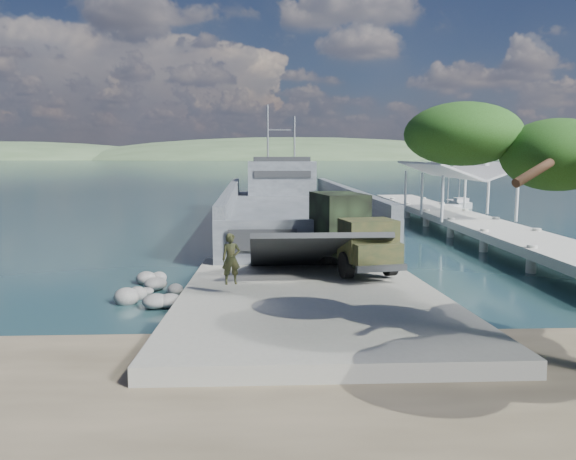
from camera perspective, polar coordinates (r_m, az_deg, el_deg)
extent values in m
plane|color=#1C4043|center=(23.45, 2.00, -6.66)|extent=(1400.00, 1400.00, 0.00)
cube|color=gray|center=(22.42, 2.20, -6.68)|extent=(10.00, 18.00, 0.50)
cube|color=#AAABA1|center=(43.53, 17.37, 1.02)|extent=(4.00, 44.00, 0.50)
cube|color=#3F444A|center=(44.95, 0.03, 0.92)|extent=(10.44, 32.82, 2.72)
cube|color=#3F444A|center=(44.69, -5.83, 3.43)|extent=(1.30, 32.64, 1.41)
cube|color=#3F444A|center=(45.28, 5.82, 3.49)|extent=(1.30, 32.64, 1.41)
cube|color=#3F444A|center=(28.87, 2.13, -1.72)|extent=(9.80, 0.63, 2.83)
cube|color=#3F444A|center=(55.54, -0.70, 5.32)|extent=(6.61, 4.48, 3.26)
cube|color=#26282A|center=(55.49, -0.70, 7.23)|extent=(5.51, 3.59, 0.44)
cylinder|color=#939698|center=(55.47, -2.07, 9.81)|extent=(0.17, 0.17, 5.44)
cylinder|color=#939698|center=(55.59, 0.66, 9.25)|extent=(0.17, 0.17, 4.35)
cylinder|color=black|center=(24.36, 5.95, -3.56)|extent=(0.62, 1.20, 1.15)
cylinder|color=black|center=(25.12, 10.30, -3.30)|extent=(0.62, 1.20, 1.15)
cylinder|color=black|center=(27.14, 3.75, -2.37)|extent=(0.62, 1.20, 1.15)
cylinder|color=black|center=(27.83, 7.73, -2.17)|extent=(0.62, 1.20, 1.15)
cylinder|color=black|center=(28.80, 2.66, -1.77)|extent=(0.62, 1.20, 1.15)
cylinder|color=black|center=(29.45, 6.44, -1.60)|extent=(0.62, 1.20, 1.15)
cube|color=#1F2E19|center=(26.96, 6.16, -2.18)|extent=(3.27, 6.96, 0.22)
cube|color=black|center=(24.62, 8.13, -0.98)|extent=(2.52, 2.18, 1.77)
cube|color=black|center=(23.73, 9.08, -2.40)|extent=(2.15, 1.19, 0.88)
cube|color=black|center=(28.05, 5.28, -1.14)|extent=(2.99, 4.43, 0.31)
cube|color=#1F2E19|center=(28.05, 5.19, 1.50)|extent=(2.76, 3.72, 2.21)
cube|color=#26282A|center=(23.43, 9.48, -3.86)|extent=(2.21, 0.67, 0.26)
imported|color=black|center=(21.56, -5.79, -3.96)|extent=(0.79, 0.60, 1.95)
cube|color=silver|center=(56.43, 15.88, 1.75)|extent=(2.18, 5.13, 0.81)
cube|color=silver|center=(55.58, 16.32, 2.21)|extent=(1.47, 1.62, 0.54)
cylinder|color=#939698|center=(56.22, 15.99, 4.72)|extent=(0.09, 0.09, 5.42)
cube|color=silver|center=(65.34, 16.94, 2.49)|extent=(1.71, 5.08, 0.82)
cube|color=silver|center=(64.43, 17.19, 2.90)|extent=(1.35, 1.52, 0.55)
cylinder|color=#939698|center=(65.15, 17.04, 5.08)|extent=(0.09, 0.09, 5.47)
ellipsoid|color=#1A380F|center=(16.66, 17.34, 9.29)|extent=(3.19, 3.19, 1.82)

